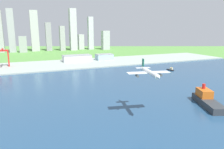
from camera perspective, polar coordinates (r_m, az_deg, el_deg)
ground_plane at (r=313.79m, az=-5.68°, el=-2.70°), size 2400.00×2400.00×0.00m
water_bay at (r=259.52m, az=-1.60°, el=-5.83°), size 840.00×360.00×0.15m
industrial_pier at (r=494.23m, az=-12.46°, el=2.72°), size 840.00×140.00×2.50m
airplane_landing at (r=190.16m, az=10.05°, el=0.55°), size 39.88×43.63×13.86m
container_barge at (r=250.05m, az=24.28°, el=-6.29°), size 34.05×54.77×20.70m
tugboat_small at (r=431.57m, az=15.55°, el=1.34°), size 6.56×16.82×7.70m
port_crane_red at (r=494.85m, az=-27.41°, el=4.97°), size 21.67×43.36×38.02m
warehouse_main at (r=527.58m, az=-9.46°, el=4.41°), size 69.18×32.13×15.28m
warehouse_annex at (r=545.18m, az=-2.11°, el=4.79°), size 42.79×26.73×14.86m
distant_skyline at (r=821.92m, az=-15.89°, el=10.49°), size 395.11×73.29×154.51m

